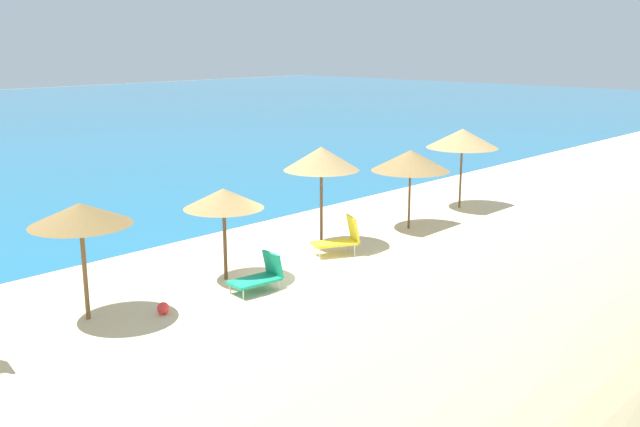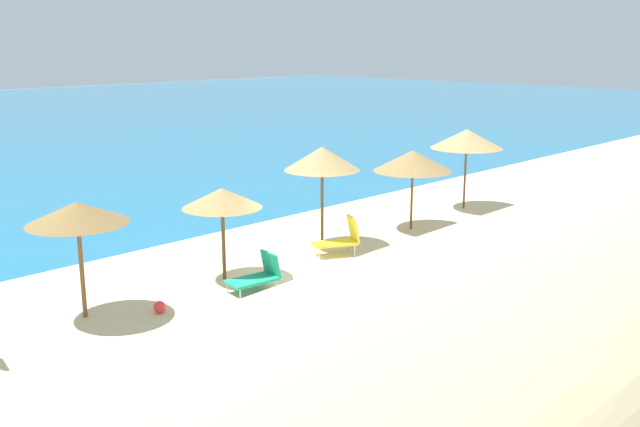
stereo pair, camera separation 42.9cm
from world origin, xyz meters
TOP-DOWN VIEW (x-y plane):
  - ground_plane at (0.00, 0.00)m, footprint 160.00×160.00m
  - dune_ridge at (-2.98, -7.27)m, footprint 40.09×7.27m
  - beach_umbrella_1 at (-5.56, 1.88)m, footprint 2.20×2.20m
  - beach_umbrella_2 at (-1.72, 1.78)m, footprint 2.04×2.04m
  - beach_umbrella_3 at (2.25, 2.13)m, footprint 2.23×2.23m
  - beach_umbrella_4 at (5.72, 1.47)m, footprint 2.53×2.53m
  - beach_umbrella_5 at (9.45, 1.92)m, footprint 2.59×2.59m
  - lounge_chair_1 at (-1.69, 0.50)m, footprint 1.35×0.83m
  - lounge_chair_2 at (1.95, 1.09)m, footprint 1.44×1.14m
  - beach_ball at (-4.26, 0.90)m, footprint 0.28×0.28m

SIDE VIEW (x-z plane):
  - ground_plane at x=0.00m, z-range 0.00..0.00m
  - beach_ball at x=-4.26m, z-range 0.00..0.28m
  - lounge_chair_1 at x=-1.69m, z-range -0.08..0.83m
  - lounge_chair_2 at x=1.95m, z-range -0.07..1.04m
  - dune_ridge at x=-2.98m, z-range 0.00..3.16m
  - beach_umbrella_2 at x=-1.72m, z-range 0.93..3.33m
  - beach_umbrella_4 at x=5.72m, z-range 0.96..3.55m
  - beach_umbrella_1 at x=-5.56m, z-range 1.06..3.69m
  - beach_umbrella_5 at x=9.45m, z-range 1.11..4.02m
  - beach_umbrella_3 at x=2.25m, z-range 1.15..4.14m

